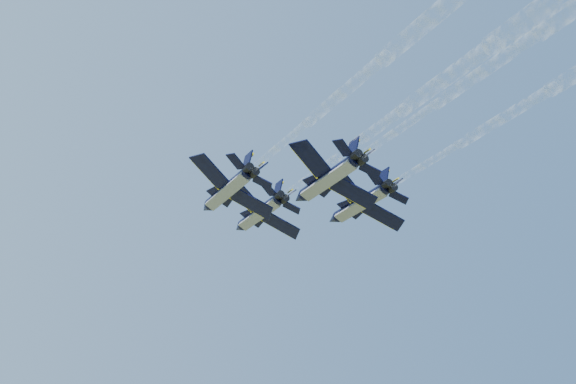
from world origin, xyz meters
TOP-DOWN VIEW (x-y plane):
  - jet_lead at (1.91, 12.23)m, footprint 11.87×18.47m
  - jet_left at (-10.45, 2.51)m, footprint 11.87×18.47m
  - jet_right at (10.19, -2.52)m, footprint 11.87×18.47m
  - jet_slot at (-3.11, -10.78)m, footprint 11.87×18.47m
  - smoke_trail_lead at (-8.56, -36.79)m, footprint 15.76×63.81m
  - smoke_trail_left at (-20.92, -46.51)m, footprint 15.76×63.81m

SIDE VIEW (x-z plane):
  - jet_lead at x=1.91m, z-range 89.36..97.27m
  - jet_left at x=-10.45m, z-range 89.36..97.27m
  - jet_right at x=10.19m, z-range 89.36..97.27m
  - jet_slot at x=-3.11m, z-range 89.36..97.27m
  - smoke_trail_lead at x=-8.56m, z-range 91.77..94.92m
  - smoke_trail_left at x=-20.92m, z-range 91.77..94.92m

